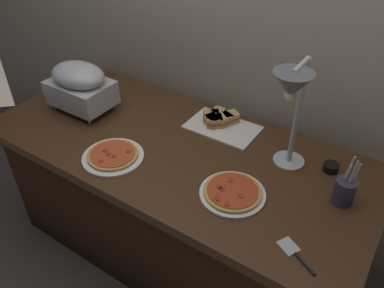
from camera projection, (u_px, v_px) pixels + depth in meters
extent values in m
plane|color=#4C443D|center=(178.00, 247.00, 2.28)|extent=(8.00, 8.00, 0.00)
cube|color=tan|center=(230.00, 25.00, 1.90)|extent=(4.40, 0.04, 2.40)
cube|color=#422816|center=(174.00, 149.00, 1.84)|extent=(1.90, 0.84, 0.05)
cube|color=black|center=(176.00, 205.00, 2.07)|extent=(1.75, 0.74, 0.71)
cylinder|color=#B7BABF|center=(55.00, 106.00, 2.08)|extent=(0.01, 0.01, 0.04)
cylinder|color=#B7BABF|center=(89.00, 121.00, 1.96)|extent=(0.01, 0.01, 0.04)
cylinder|color=#B7BABF|center=(80.00, 92.00, 2.20)|extent=(0.01, 0.01, 0.04)
cylinder|color=#B7BABF|center=(114.00, 105.00, 2.09)|extent=(0.01, 0.01, 0.04)
cube|color=#B7BABF|center=(82.00, 92.00, 2.03)|extent=(0.33, 0.23, 0.13)
ellipsoid|color=#B7BABF|center=(78.00, 75.00, 1.97)|extent=(0.31, 0.22, 0.12)
cylinder|color=#B7BABF|center=(288.00, 161.00, 1.72)|extent=(0.14, 0.14, 0.01)
cylinder|color=#B7BABF|center=(298.00, 114.00, 1.57)|extent=(0.02, 0.02, 0.49)
cylinder|color=#B7BABF|center=(302.00, 65.00, 1.38)|extent=(0.02, 0.15, 0.02)
cone|color=#595B60|center=(292.00, 85.00, 1.36)|extent=(0.15, 0.15, 0.10)
sphere|color=#F9EAB2|center=(290.00, 95.00, 1.38)|extent=(0.04, 0.04, 0.04)
cylinder|color=white|center=(232.00, 194.00, 1.55)|extent=(0.27, 0.27, 0.01)
cylinder|color=#C68E42|center=(233.00, 192.00, 1.54)|extent=(0.24, 0.24, 0.01)
cylinder|color=#AD3D1E|center=(233.00, 190.00, 1.54)|extent=(0.21, 0.21, 0.00)
cylinder|color=maroon|center=(217.00, 199.00, 1.50)|extent=(0.02, 0.02, 0.00)
cylinder|color=maroon|center=(222.00, 189.00, 1.54)|extent=(0.02, 0.02, 0.00)
cylinder|color=maroon|center=(219.00, 187.00, 1.55)|extent=(0.02, 0.02, 0.00)
cylinder|color=maroon|center=(241.00, 196.00, 1.51)|extent=(0.02, 0.02, 0.00)
cylinder|color=maroon|center=(227.00, 204.00, 1.47)|extent=(0.02, 0.02, 0.00)
cylinder|color=maroon|center=(230.00, 181.00, 1.58)|extent=(0.02, 0.02, 0.00)
cylinder|color=white|center=(113.00, 157.00, 1.74)|extent=(0.28, 0.28, 0.01)
cylinder|color=#C68E42|center=(113.00, 155.00, 1.74)|extent=(0.23, 0.23, 0.01)
cylinder|color=#B74723|center=(113.00, 154.00, 1.73)|extent=(0.20, 0.20, 0.00)
cylinder|color=maroon|center=(101.00, 161.00, 1.68)|extent=(0.02, 0.02, 0.00)
cylinder|color=maroon|center=(113.00, 157.00, 1.71)|extent=(0.02, 0.02, 0.00)
cylinder|color=maroon|center=(128.00, 151.00, 1.74)|extent=(0.02, 0.02, 0.00)
cylinder|color=maroon|center=(108.00, 154.00, 1.72)|extent=(0.02, 0.02, 0.00)
cylinder|color=maroon|center=(105.00, 151.00, 1.74)|extent=(0.02, 0.02, 0.00)
cube|color=white|center=(223.00, 127.00, 1.94)|extent=(0.36, 0.23, 0.01)
cube|color=tan|center=(218.00, 116.00, 2.00)|extent=(0.06, 0.07, 0.02)
cube|color=brown|center=(218.00, 114.00, 1.99)|extent=(0.06, 0.07, 0.01)
cube|color=tan|center=(218.00, 111.00, 1.98)|extent=(0.06, 0.07, 0.02)
cube|color=tan|center=(224.00, 123.00, 1.95)|extent=(0.09, 0.10, 0.02)
cube|color=brown|center=(224.00, 120.00, 1.94)|extent=(0.09, 0.10, 0.01)
cube|color=tan|center=(224.00, 117.00, 1.93)|extent=(0.09, 0.10, 0.02)
cube|color=tan|center=(213.00, 123.00, 1.94)|extent=(0.09, 0.09, 0.02)
cube|color=brown|center=(213.00, 121.00, 1.93)|extent=(0.09, 0.09, 0.01)
cube|color=tan|center=(213.00, 118.00, 1.92)|extent=(0.09, 0.09, 0.02)
cube|color=tan|center=(214.00, 124.00, 1.94)|extent=(0.11, 0.10, 0.02)
cube|color=brown|center=(214.00, 121.00, 1.93)|extent=(0.11, 0.10, 0.01)
cube|color=tan|center=(214.00, 119.00, 1.92)|extent=(0.11, 0.10, 0.02)
cube|color=tan|center=(211.00, 119.00, 1.98)|extent=(0.10, 0.10, 0.02)
cube|color=brown|center=(211.00, 116.00, 1.97)|extent=(0.10, 0.10, 0.01)
cube|color=tan|center=(211.00, 114.00, 1.96)|extent=(0.10, 0.10, 0.02)
cube|color=tan|center=(230.00, 120.00, 1.97)|extent=(0.10, 0.10, 0.02)
cube|color=brown|center=(231.00, 117.00, 1.96)|extent=(0.10, 0.10, 0.01)
cube|color=tan|center=(231.00, 114.00, 1.95)|extent=(0.10, 0.10, 0.02)
cylinder|color=black|center=(331.00, 167.00, 1.67)|extent=(0.07, 0.07, 0.04)
cylinder|color=gold|center=(332.00, 165.00, 1.66)|extent=(0.06, 0.06, 0.01)
cylinder|color=#383347|center=(344.00, 192.00, 1.49)|extent=(0.08, 0.08, 0.11)
cylinder|color=#B7BABF|center=(350.00, 180.00, 1.45)|extent=(0.02, 0.03, 0.18)
cylinder|color=#B7BABF|center=(346.00, 174.00, 1.46)|extent=(0.03, 0.02, 0.19)
cylinder|color=#B7BABF|center=(345.00, 179.00, 1.46)|extent=(0.02, 0.03, 0.16)
cylinder|color=#B7BABF|center=(354.00, 180.00, 1.45)|extent=(0.02, 0.02, 0.17)
cube|color=#B7BABF|center=(288.00, 246.00, 1.34)|extent=(0.09, 0.08, 0.00)
cylinder|color=black|center=(305.00, 264.00, 1.28)|extent=(0.09, 0.06, 0.01)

